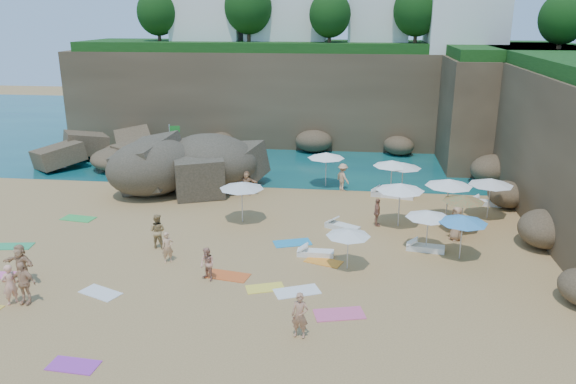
# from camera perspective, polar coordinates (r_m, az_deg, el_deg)

# --- Properties ---
(ground) EXTENTS (120.00, 120.00, 0.00)m
(ground) POSITION_cam_1_polar(r_m,az_deg,el_deg) (28.21, -4.81, -5.56)
(ground) COLOR tan
(ground) RESTS_ON ground
(seawater) EXTENTS (120.00, 120.00, 0.00)m
(seawater) POSITION_cam_1_polar(r_m,az_deg,el_deg) (56.71, 1.35, 6.39)
(seawater) COLOR #0C4751
(seawater) RESTS_ON ground
(cliff_back) EXTENTS (44.00, 8.00, 8.00)m
(cliff_back) POSITION_cam_1_polar(r_m,az_deg,el_deg) (50.96, 3.08, 9.64)
(cliff_back) COLOR brown
(cliff_back) RESTS_ON ground
(cliff_corner) EXTENTS (10.00, 12.00, 8.00)m
(cliff_corner) POSITION_cam_1_polar(r_m,az_deg,el_deg) (47.31, 21.23, 7.86)
(cliff_corner) COLOR brown
(cliff_corner) RESTS_ON ground
(rock_promontory) EXTENTS (12.00, 7.00, 2.00)m
(rock_promontory) POSITION_cam_1_polar(r_m,az_deg,el_deg) (45.88, -14.29, 3.12)
(rock_promontory) COLOR brown
(rock_promontory) RESTS_ON ground
(clifftop_buildings) EXTENTS (28.48, 9.48, 7.00)m
(clifftop_buildings) POSITION_cam_1_polar(r_m,az_deg,el_deg) (51.20, 4.41, 17.78)
(clifftop_buildings) COLOR white
(clifftop_buildings) RESTS_ON cliff_back
(clifftop_trees) EXTENTS (35.60, 23.82, 4.40)m
(clifftop_trees) POSITION_cam_1_polar(r_m,az_deg,el_deg) (44.87, 6.43, 17.77)
(clifftop_trees) COLOR #11380F
(clifftop_trees) RESTS_ON ground
(marina_masts) EXTENTS (3.10, 0.10, 6.00)m
(marina_masts) POSITION_cam_1_polar(r_m,az_deg,el_deg) (60.11, -14.70, 9.36)
(marina_masts) COLOR white
(marina_masts) RESTS_ON ground
(rock_outcrop) EXTENTS (9.64, 7.58, 3.63)m
(rock_outcrop) POSITION_cam_1_polar(r_m,az_deg,el_deg) (36.58, -7.35, -0.14)
(rock_outcrop) COLOR brown
(rock_outcrop) RESTS_ON ground
(flag_pole) EXTENTS (0.75, 0.20, 3.86)m
(flag_pole) POSITION_cam_1_polar(r_m,az_deg,el_deg) (39.77, -11.68, 4.76)
(flag_pole) COLOR silver
(flag_pole) RESTS_ON ground
(parasol_0) EXTENTS (2.47, 2.47, 2.33)m
(parasol_0) POSITION_cam_1_polar(r_m,az_deg,el_deg) (30.78, -4.73, 0.69)
(parasol_0) COLOR silver
(parasol_0) RESTS_ON ground
(parasol_1) EXTENTS (2.46, 2.46, 2.33)m
(parasol_1) POSITION_cam_1_polar(r_m,az_deg,el_deg) (37.33, 3.90, 3.74)
(parasol_1) COLOR silver
(parasol_1) RESTS_ON ground
(parasol_2) EXTENTS (2.40, 2.40, 2.27)m
(parasol_2) POSITION_cam_1_polar(r_m,az_deg,el_deg) (36.05, 10.53, 2.89)
(parasol_2) COLOR silver
(parasol_2) RESTS_ON ground
(parasol_3) EXTENTS (2.30, 2.30, 2.18)m
(parasol_3) POSITION_cam_1_polar(r_m,az_deg,el_deg) (36.06, 11.62, 2.68)
(parasol_3) COLOR silver
(parasol_3) RESTS_ON ground
(parasol_4) EXTENTS (2.59, 2.59, 2.45)m
(parasol_4) POSITION_cam_1_polar(r_m,az_deg,el_deg) (32.03, 16.04, 0.92)
(parasol_4) COLOR silver
(parasol_4) RESTS_ON ground
(parasol_5) EXTENTS (2.59, 2.59, 2.45)m
(parasol_5) POSITION_cam_1_polar(r_m,az_deg,el_deg) (30.62, 11.35, 0.51)
(parasol_5) COLOR silver
(parasol_5) RESTS_ON ground
(parasol_6) EXTENTS (2.19, 2.19, 2.07)m
(parasol_6) POSITION_cam_1_polar(r_m,az_deg,el_deg) (30.66, 17.41, -0.62)
(parasol_6) COLOR silver
(parasol_6) RESTS_ON ground
(parasol_7) EXTENTS (2.47, 2.47, 2.33)m
(parasol_7) POSITION_cam_1_polar(r_m,az_deg,el_deg) (33.30, 19.93, 0.99)
(parasol_7) COLOR silver
(parasol_7) RESTS_ON ground
(parasol_8) EXTENTS (2.20, 2.20, 2.08)m
(parasol_8) POSITION_cam_1_polar(r_m,az_deg,el_deg) (27.78, 14.09, -2.20)
(parasol_8) COLOR silver
(parasol_8) RESTS_ON ground
(parasol_10) EXTENTS (2.28, 2.28, 2.16)m
(parasol_10) POSITION_cam_1_polar(r_m,az_deg,el_deg) (27.34, 17.37, -2.65)
(parasol_10) COLOR silver
(parasol_10) RESTS_ON ground
(parasol_11) EXTENTS (2.02, 2.02, 1.91)m
(parasol_11) POSITION_cam_1_polar(r_m,az_deg,el_deg) (25.28, 6.15, -4.13)
(parasol_11) COLOR silver
(parasol_11) RESTS_ON ground
(lounger_0) EXTENTS (2.01, 0.74, 0.31)m
(lounger_0) POSITION_cam_1_polar(r_m,az_deg,el_deg) (36.26, 9.98, -0.17)
(lounger_0) COLOR silver
(lounger_0) RESTS_ON ground
(lounger_1) EXTENTS (2.11, 1.06, 0.31)m
(lounger_1) POSITION_cam_1_polar(r_m,az_deg,el_deg) (36.09, 11.05, -0.31)
(lounger_1) COLOR white
(lounger_1) RESTS_ON ground
(lounger_2) EXTENTS (1.89, 0.83, 0.28)m
(lounger_2) POSITION_cam_1_polar(r_m,az_deg,el_deg) (36.09, 19.43, -1.04)
(lounger_2) COLOR white
(lounger_2) RESTS_ON ground
(lounger_3) EXTENTS (1.89, 0.87, 0.28)m
(lounger_3) POSITION_cam_1_polar(r_m,az_deg,el_deg) (28.43, 13.78, -5.54)
(lounger_3) COLOR white
(lounger_3) RESTS_ON ground
(lounger_4) EXTENTS (1.98, 1.53, 0.30)m
(lounger_4) POSITION_cam_1_polar(r_m,az_deg,el_deg) (30.33, 5.55, -3.58)
(lounger_4) COLOR white
(lounger_4) RESTS_ON ground
(lounger_5) EXTENTS (1.75, 0.60, 0.27)m
(lounger_5) POSITION_cam_1_polar(r_m,az_deg,el_deg) (27.10, 2.80, -6.22)
(lounger_5) COLOR white
(lounger_5) RESTS_ON ground
(towel_2) EXTENTS (1.99, 1.24, 0.03)m
(towel_2) POSITION_cam_1_polar(r_m,az_deg,el_deg) (25.27, -6.11, -8.46)
(towel_2) COLOR #DB5822
(towel_2) RESTS_ON ground
(towel_3) EXTENTS (1.88, 1.14, 0.03)m
(towel_3) POSITION_cam_1_polar(r_m,az_deg,el_deg) (31.28, -26.06, -4.97)
(towel_3) COLOR #2D9D5B
(towel_3) RESTS_ON ground
(towel_5) EXTENTS (1.95, 1.49, 0.03)m
(towel_5) POSITION_cam_1_polar(r_m,az_deg,el_deg) (24.96, -18.52, -9.69)
(towel_5) COLOR silver
(towel_5) RESTS_ON ground
(towel_6) EXTENTS (1.70, 0.93, 0.03)m
(towel_6) POSITION_cam_1_polar(r_m,az_deg,el_deg) (20.65, -20.96, -16.12)
(towel_6) COLOR purple
(towel_6) RESTS_ON ground
(towel_8) EXTENTS (2.08, 1.51, 0.03)m
(towel_8) POSITION_cam_1_polar(r_m,az_deg,el_deg) (28.53, 0.45, -5.19)
(towel_8) COLOR #248FC4
(towel_8) RESTS_ON ground
(towel_9) EXTENTS (2.11, 1.42, 0.03)m
(towel_9) POSITION_cam_1_polar(r_m,az_deg,el_deg) (22.28, 5.23, -12.24)
(towel_9) COLOR #DE5685
(towel_9) RESTS_ON ground
(towel_10) EXTENTS (1.89, 1.37, 0.03)m
(towel_10) POSITION_cam_1_polar(r_m,az_deg,el_deg) (26.53, 3.63, -7.06)
(towel_10) COLOR orange
(towel_10) RESTS_ON ground
(towel_11) EXTENTS (1.96, 1.17, 0.03)m
(towel_11) POSITION_cam_1_polar(r_m,az_deg,el_deg) (33.98, -20.53, -2.53)
(towel_11) COLOR green
(towel_11) RESTS_ON ground
(towel_12) EXTENTS (1.78, 1.30, 0.03)m
(towel_12) POSITION_cam_1_polar(r_m,az_deg,el_deg) (24.12, -2.34, -9.71)
(towel_12) COLOR yellow
(towel_12) RESTS_ON ground
(towel_13) EXTENTS (2.11, 1.62, 0.03)m
(towel_13) POSITION_cam_1_polar(r_m,az_deg,el_deg) (23.81, 0.92, -10.07)
(towel_13) COLOR white
(towel_13) RESTS_ON ground
(person_stand_0) EXTENTS (0.64, 0.57, 1.47)m
(person_stand_0) POSITION_cam_1_polar(r_m,az_deg,el_deg) (26.78, -12.14, -5.51)
(person_stand_0) COLOR tan
(person_stand_0) RESTS_ON ground
(person_stand_1) EXTENTS (0.92, 0.76, 1.74)m
(person_stand_1) POSITION_cam_1_polar(r_m,az_deg,el_deg) (28.47, -13.13, -3.87)
(person_stand_1) COLOR #A78753
(person_stand_1) RESTS_ON ground
(person_stand_2) EXTENTS (1.09, 1.22, 1.80)m
(person_stand_2) POSITION_cam_1_polar(r_m,az_deg,el_deg) (36.83, 5.59, 1.52)
(person_stand_2) COLOR tan
(person_stand_2) RESTS_ON ground
(person_stand_3) EXTENTS (0.44, 0.94, 1.56)m
(person_stand_3) POSITION_cam_1_polar(r_m,az_deg,el_deg) (30.93, 9.04, -2.05)
(person_stand_3) COLOR #A66B53
(person_stand_3) RESTS_ON ground
(person_stand_4) EXTENTS (0.86, 0.98, 1.77)m
(person_stand_4) POSITION_cam_1_polar(r_m,az_deg,el_deg) (29.90, 16.69, -3.09)
(person_stand_4) COLOR tan
(person_stand_4) RESTS_ON ground
(person_stand_5) EXTENTS (1.52, 0.59, 1.60)m
(person_stand_5) POSITION_cam_1_polar(r_m,az_deg,el_deg) (35.89, -4.27, 0.94)
(person_stand_5) COLOR tan
(person_stand_5) RESTS_ON ground
(person_stand_6) EXTENTS (0.67, 0.74, 1.70)m
(person_stand_6) POSITION_cam_1_polar(r_m,az_deg,el_deg) (25.11, -26.44, -8.41)
(person_stand_6) COLOR #FAAD8E
(person_stand_6) RESTS_ON ground
(person_lie_1) EXTENTS (1.07, 1.79, 0.43)m
(person_lie_1) POSITION_cam_1_polar(r_m,az_deg,el_deg) (25.15, -25.10, -9.79)
(person_lie_1) COLOR tan
(person_lie_1) RESTS_ON ground
(person_lie_3) EXTENTS (1.93, 2.03, 0.46)m
(person_lie_3) POSITION_cam_1_polar(r_m,az_deg,el_deg) (27.06, -25.33, -7.84)
(person_lie_3) COLOR tan
(person_lie_3) RESTS_ON ground
(person_lie_4) EXTENTS (0.86, 1.77, 0.41)m
(person_lie_4) POSITION_cam_1_polar(r_m,az_deg,el_deg) (20.73, 1.20, -14.05)
(person_lie_4) COLOR tan
(person_lie_4) RESTS_ON ground
(person_lie_5) EXTENTS (1.41, 1.62, 0.56)m
(person_lie_5) POSITION_cam_1_polar(r_m,az_deg,el_deg) (24.88, -8.15, -8.31)
(person_lie_5) COLOR tan
(person_lie_5) RESTS_ON ground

